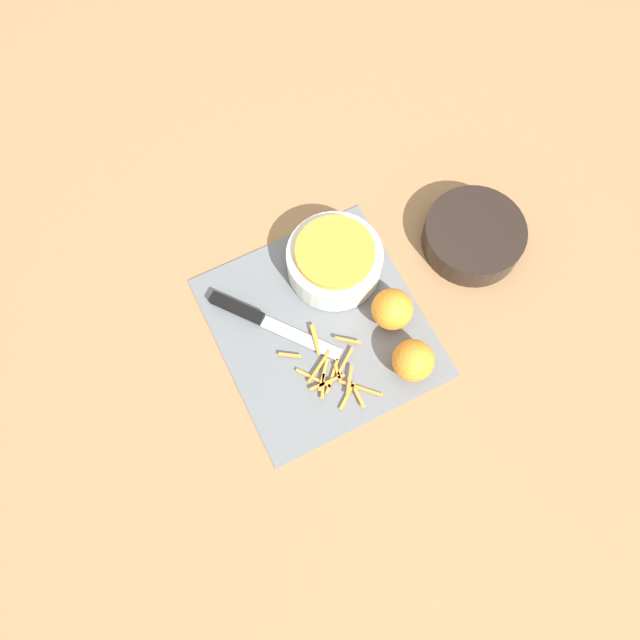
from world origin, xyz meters
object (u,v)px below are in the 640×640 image
Objects in this scene: orange_left at (413,360)px; orange_right at (392,309)px; bowl_dark at (473,236)px; bowl_speckled at (334,260)px; knife at (252,315)px.

orange_left is 0.10m from orange_right.
orange_left is at bearing -7.89° from orange_right.
bowl_speckled is at bearing -104.34° from bowl_dark.
bowl_speckled is at bearing -160.40° from orange_right.
bowl_dark is at bearing 45.60° from knife.
orange_right is at bearing 19.60° from bowl_speckled.
bowl_dark is (0.06, 0.25, -0.01)m from bowl_speckled.
orange_left is (0.21, 0.20, 0.03)m from knife.
bowl_dark is 0.87× the size of knife.
bowl_dark is 2.55× the size of orange_left.
bowl_speckled is 0.81× the size of knife.
bowl_dark is at bearing 75.66° from bowl_speckled.
knife is (-0.05, -0.42, -0.01)m from bowl_dark.
bowl_speckled reaches higher than knife.
knife is 0.25m from orange_right.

